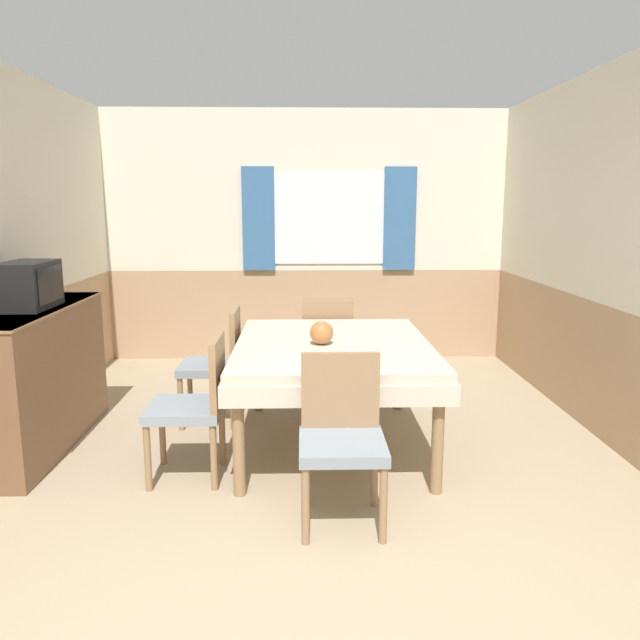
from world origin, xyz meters
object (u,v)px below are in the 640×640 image
chair_left_far (218,361)px  chair_head_near (342,432)px  tv (29,285)px  vase (322,333)px  dining_table (333,356)px  sideboard (36,377)px  chair_left_near (196,401)px  chair_head_window (327,344)px

chair_left_far → chair_head_near: 1.74m
chair_head_near → tv: bearing=-27.4°
chair_left_far → vase: 1.01m
chair_left_far → vase: (0.77, -0.57, 0.33)m
dining_table → chair_head_near: 1.04m
chair_left_far → sideboard: 1.25m
chair_left_near → vase: size_ratio=5.56×
vase → tv: bearing=177.4°
dining_table → sideboard: sideboard is taller
chair_head_window → tv: (-2.00, -1.02, 0.64)m
dining_table → chair_head_window: size_ratio=1.94×
dining_table → tv: 2.06m
dining_table → sideboard: bearing=179.5°
chair_left_near → sideboard: (-1.16, 0.51, 0.01)m
dining_table → sideboard: (-2.00, 0.02, -0.14)m
chair_left_far → vase: size_ratio=5.56×
tv → chair_head_near: bearing=-27.4°
chair_head_window → chair_left_near: (-0.84, -1.52, 0.00)m
dining_table → tv: tv is taller
chair_head_window → vase: bearing=-94.0°
dining_table → chair_head_near: bearing=-90.0°
chair_left_near → sideboard: size_ratio=0.57×
chair_left_near → vase: vase is taller
chair_head_window → chair_head_near: (0.00, -2.06, 0.00)m
tv → sideboard: bearing=115.3°
sideboard → tv: tv is taller
chair_head_window → chair_left_far: (-0.84, -0.54, 0.00)m
chair_left_far → sideboard: (-1.16, -0.47, 0.01)m
chair_left_near → vase: (0.77, 0.41, 0.33)m
sideboard → vase: (1.93, -0.10, 0.32)m
chair_left_near → sideboard: sideboard is taller
chair_left_far → tv: bearing=112.8°
chair_head_near → tv: tv is taller
dining_table → chair_left_far: (-0.84, 0.49, -0.15)m
chair_head_window → tv: 2.33m
chair_head_near → sideboard: sideboard is taller
vase → chair_left_far: bearing=143.3°
chair_head_window → chair_head_near: 2.06m
dining_table → chair_left_far: 0.99m
chair_head_window → chair_head_near: same height
sideboard → dining_table: bearing=-0.5°
tv → vase: size_ratio=2.99×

